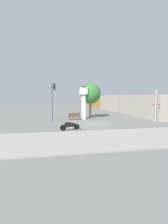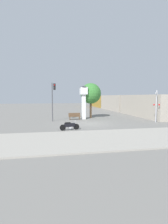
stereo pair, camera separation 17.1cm
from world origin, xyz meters
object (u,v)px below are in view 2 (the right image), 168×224
object	(u,v)px
motorcycle	(70,126)
traffic_light	(53,95)
railroad_crossing_signal	(156,105)
bench	(75,116)
clock_tower	(84,97)
freight_train	(115,103)
street_tree	(91,94)

from	to	relation	value
motorcycle	traffic_light	xyz separation A→B (m)	(-1.35, 6.13, 2.91)
motorcycle	railroad_crossing_signal	xyz separation A→B (m)	(10.87, 2.87, 1.73)
bench	railroad_crossing_signal	bearing A→B (deg)	-24.53
clock_tower	bench	distance (m)	2.91
bench	clock_tower	bearing A→B (deg)	15.07
railroad_crossing_signal	freight_train	bearing A→B (deg)	84.02
traffic_light	railroad_crossing_signal	xyz separation A→B (m)	(12.22, -3.26, -1.18)
street_tree	traffic_light	bearing A→B (deg)	-155.62
traffic_light	freight_train	bearing A→B (deg)	48.27
clock_tower	railroad_crossing_signal	xyz separation A→B (m)	(8.07, -4.65, -0.92)
motorcycle	traffic_light	distance (m)	6.92
motorcycle	street_tree	size ratio (longest dim) A/B	0.37
motorcycle	clock_tower	world-z (taller)	clock_tower
motorcycle	bench	distance (m)	7.31
clock_tower	street_tree	distance (m)	1.72
freight_train	railroad_crossing_signal	xyz separation A→B (m)	(-2.01, -19.22, 0.43)
traffic_light	bench	xyz separation A→B (m)	(2.81, 1.03, -2.82)
freight_train	bench	bearing A→B (deg)	-127.41
freight_train	bench	world-z (taller)	freight_train
motorcycle	clock_tower	xyz separation A→B (m)	(2.80, 7.52, 2.65)
freight_train	railroad_crossing_signal	size ratio (longest dim) A/B	9.79
traffic_light	street_tree	xyz separation A→B (m)	(5.40, 2.45, 0.25)
motorcycle	clock_tower	bearing A→B (deg)	58.36
bench	traffic_light	bearing A→B (deg)	-159.87
clock_tower	traffic_light	world-z (taller)	traffic_light
traffic_light	clock_tower	bearing A→B (deg)	18.54
freight_train	traffic_light	world-z (taller)	traffic_light
clock_tower	railroad_crossing_signal	distance (m)	9.36
freight_train	bench	distance (m)	18.83
clock_tower	bench	xyz separation A→B (m)	(-1.33, -0.36, -2.56)
clock_tower	motorcycle	bearing A→B (deg)	-110.39
railroad_crossing_signal	traffic_light	bearing A→B (deg)	165.07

